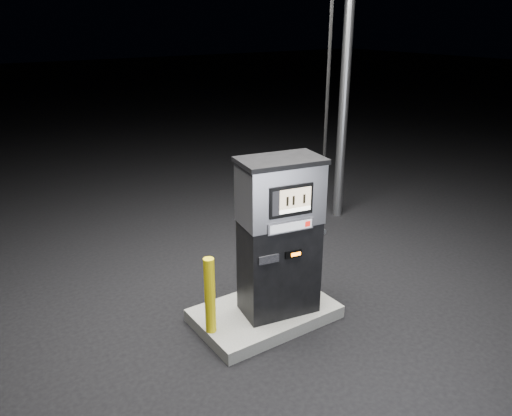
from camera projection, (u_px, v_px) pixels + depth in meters
ground at (265, 319)px, 5.88m from camera, size 80.00×80.00×0.00m
pump_island at (265, 313)px, 5.85m from camera, size 1.60×1.00×0.15m
fuel_dispenser at (280, 236)px, 5.48m from camera, size 1.04×0.69×3.76m
bollard_left at (210, 296)px, 5.25m from camera, size 0.14×0.14×0.87m
bollard_right at (298, 251)px, 6.08m from camera, size 0.16×0.16×1.02m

